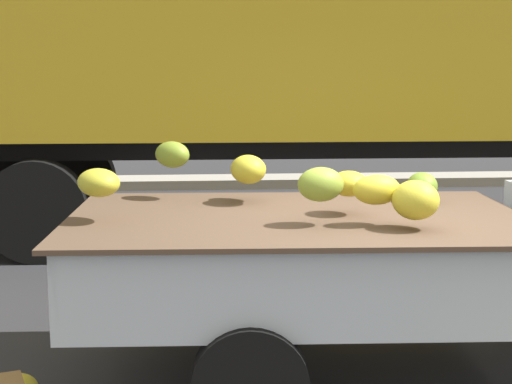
% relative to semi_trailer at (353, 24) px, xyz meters
% --- Properties ---
extents(curb_strip, '(80.00, 0.80, 0.16)m').
position_rel_semi_trailer_xyz_m(curb_strip, '(-0.37, 3.98, -2.46)').
color(curb_strip, gray).
rests_on(curb_strip, ground).
extents(semi_trailer, '(12.03, 2.72, 3.95)m').
position_rel_semi_trailer_xyz_m(semi_trailer, '(0.00, 0.00, 0.00)').
color(semi_trailer, gold).
rests_on(semi_trailer, ground).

